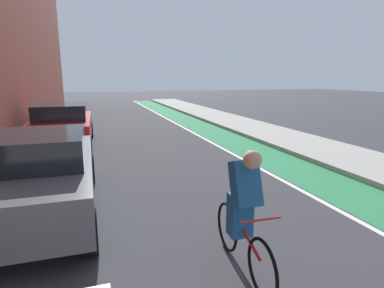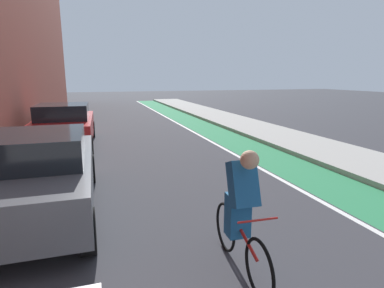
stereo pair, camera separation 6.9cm
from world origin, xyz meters
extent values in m
plane|color=#38383D|center=(0.00, 15.45, 0.00)|extent=(85.56, 85.56, 0.00)
cube|color=#2D8451|center=(3.20, 17.45, 0.00)|extent=(1.60, 38.89, 0.00)
cube|color=white|center=(2.30, 17.45, 0.00)|extent=(0.12, 38.89, 0.00)
cube|color=#A8A59E|center=(5.26, 17.45, 0.07)|extent=(2.53, 38.89, 0.14)
cube|color=#595B60|center=(-2.95, 10.14, 0.68)|extent=(1.83, 4.32, 0.70)
cube|color=black|center=(-2.95, 9.93, 1.26)|extent=(1.60, 1.82, 0.55)
cylinder|color=black|center=(-3.77, 11.75, 0.33)|extent=(0.22, 0.66, 0.66)
cylinder|color=black|center=(-2.11, 11.74, 0.33)|extent=(0.22, 0.66, 0.66)
cylinder|color=black|center=(-2.13, 8.53, 0.33)|extent=(0.22, 0.66, 0.66)
cube|color=red|center=(-2.95, 16.03, 0.68)|extent=(1.95, 4.46, 0.70)
cube|color=black|center=(-2.95, 15.81, 1.26)|extent=(1.67, 1.89, 0.55)
cylinder|color=black|center=(-3.76, 17.71, 0.33)|extent=(0.23, 0.66, 0.66)
cylinder|color=black|center=(-2.06, 17.68, 0.33)|extent=(0.23, 0.66, 0.66)
cylinder|color=black|center=(-3.83, 14.39, 0.33)|extent=(0.23, 0.66, 0.66)
cylinder|color=black|center=(-2.13, 14.35, 0.33)|extent=(0.23, 0.66, 0.66)
torus|color=black|center=(-0.29, 7.02, 0.35)|extent=(0.07, 0.70, 0.70)
torus|color=black|center=(-0.25, 8.07, 0.35)|extent=(0.07, 0.70, 0.70)
cylinder|color=red|center=(-0.27, 7.54, 0.57)|extent=(0.08, 0.96, 0.33)
cylinder|color=red|center=(-0.26, 7.72, 0.65)|extent=(0.04, 0.12, 0.55)
cylinder|color=red|center=(-0.29, 7.09, 0.90)|extent=(0.48, 0.04, 0.02)
cube|color=#1E598C|center=(-0.27, 7.65, 0.72)|extent=(0.29, 0.25, 0.56)
cube|color=#1E598C|center=(-0.27, 7.52, 1.18)|extent=(0.34, 0.41, 0.60)
sphere|color=tan|center=(-0.28, 7.36, 1.52)|extent=(0.22, 0.22, 0.22)
cube|color=tan|center=(-0.27, 7.64, 1.20)|extent=(0.27, 0.28, 0.39)
camera|label=1|loc=(-2.01, 4.24, 2.45)|focal=29.63mm
camera|label=2|loc=(-1.94, 4.22, 2.45)|focal=29.63mm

